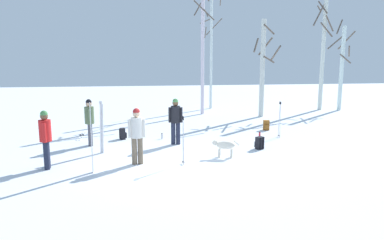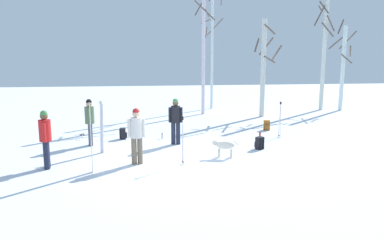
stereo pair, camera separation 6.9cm
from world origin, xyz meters
name	(u,v)px [view 1 (the left image)]	position (x,y,z in m)	size (l,w,h in m)	color
ground_plane	(183,162)	(0.00, 0.00, 0.00)	(60.00, 60.00, 0.00)	white
person_0	(137,132)	(-1.39, 0.04, 0.98)	(0.52, 0.34, 1.72)	#72604C
person_1	(90,119)	(-3.13, 2.60, 0.98)	(0.34, 0.52, 1.72)	#4C4C56
person_2	(45,136)	(-3.99, -0.07, 0.98)	(0.34, 0.52, 1.72)	#1E2338
person_3	(176,118)	(-0.01, 2.36, 0.98)	(0.52, 0.34, 1.72)	#1E2338
dog	(224,146)	(1.38, 0.40, 0.39)	(0.87, 0.39, 0.57)	beige
ski_pair_planted_0	(91,139)	(-2.62, -0.66, 0.99)	(0.06, 0.20, 1.99)	white
ski_pair_planted_1	(102,128)	(-2.58, 1.46, 0.88)	(0.17, 0.11, 1.78)	white
ski_pair_lying_0	(82,135)	(-3.73, 4.43, 0.01)	(0.18, 1.92, 0.05)	white
ski_poles_0	(183,139)	(-0.02, -0.17, 0.78)	(0.07, 0.21, 1.47)	#B2B2BC
ski_poles_1	(280,118)	(4.25, 2.97, 0.77)	(0.07, 0.20, 1.45)	#B2B2BC
backpack_0	(259,143)	(2.86, 1.27, 0.21)	(0.32, 0.34, 0.44)	black
backpack_1	(123,134)	(-2.01, 3.49, 0.21)	(0.31, 0.28, 0.44)	black
backpack_2	(266,125)	(4.23, 4.44, 0.21)	(0.29, 0.32, 0.44)	#99591E
water_bottle_0	(162,136)	(-0.47, 3.33, 0.11)	(0.07, 0.07, 0.23)	silver
water_bottle_1	(260,135)	(3.46, 3.04, 0.11)	(0.08, 0.08, 0.23)	red
birch_tree_0	(203,42)	(2.16, 9.35, 4.05)	(1.14, 1.15, 7.80)	silver
birch_tree_1	(211,44)	(3.06, 11.53, 3.99)	(1.43, 1.39, 7.70)	silver
birch_tree_2	(263,66)	(5.21, 8.03, 2.72)	(1.32, 1.42, 5.18)	silver
birch_tree_3	(323,44)	(9.60, 10.02, 3.96)	(1.17, 1.17, 7.66)	silver
birch_tree_4	(342,66)	(10.70, 9.70, 2.70)	(1.50, 1.31, 5.43)	silver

